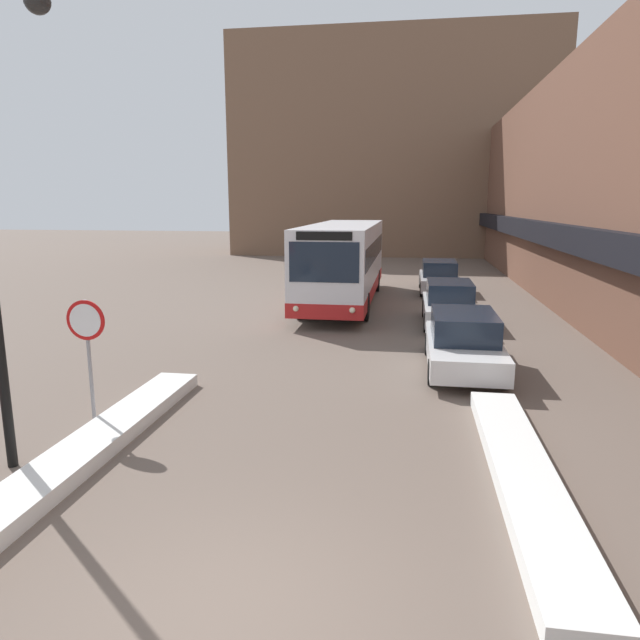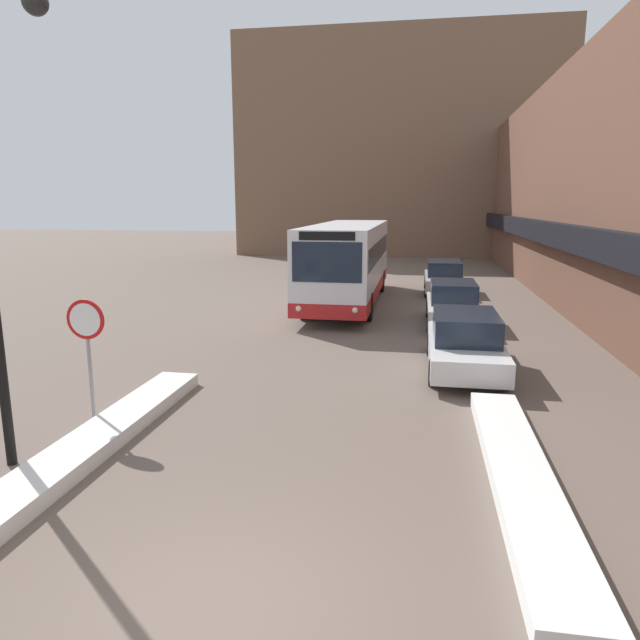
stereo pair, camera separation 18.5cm
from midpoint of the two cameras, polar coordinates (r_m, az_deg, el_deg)
name	(u,v)px [view 2 (the right image)]	position (r m, az deg, el deg)	size (l,w,h in m)	color
ground_plane	(221,612)	(6.87, -8.98, -26.91)	(160.00, 160.00, 0.00)	#66564C
building_row_right	(595,190)	(30.18, 25.96, 11.63)	(5.50, 60.00, 9.77)	brown
building_backdrop_far	(398,149)	(50.04, 7.94, 16.62)	(26.00, 8.00, 17.43)	brown
snow_bank_left	(81,451)	(10.69, -22.31, -12.01)	(0.90, 8.30, 0.27)	silver
snow_bank_right	(520,476)	(9.62, 19.94, -14.47)	(0.90, 7.03, 0.28)	silver
city_bus	(348,261)	(24.48, 3.05, 5.90)	(2.68, 11.72, 3.39)	silver
parked_car_front	(465,342)	(15.19, 14.63, -2.15)	(1.85, 4.49, 1.50)	silver
parked_car_middle	(453,304)	(20.72, 13.38, 1.58)	(1.80, 4.31, 1.54)	silver
parked_car_back	(444,277)	(28.21, 12.48, 4.23)	(1.83, 4.64, 1.54)	#B7B7BC
stop_sign	(87,335)	(11.58, -21.86, -1.41)	(0.76, 0.08, 2.50)	gray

